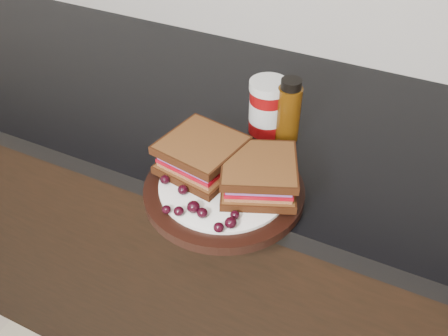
% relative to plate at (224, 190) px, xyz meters
% --- Properties ---
extents(base_cabinets, '(3.96, 0.58, 0.86)m').
position_rel_plate_xyz_m(base_cabinets, '(-0.25, 0.27, -0.48)').
color(base_cabinets, black).
rests_on(base_cabinets, ground_plane).
extents(countertop, '(3.98, 0.60, 0.04)m').
position_rel_plate_xyz_m(countertop, '(-0.25, 0.27, -0.03)').
color(countertop, black).
rests_on(countertop, base_cabinets).
extents(plate, '(0.28, 0.28, 0.02)m').
position_rel_plate_xyz_m(plate, '(0.00, 0.00, 0.00)').
color(plate, black).
rests_on(plate, countertop).
extents(sandwich_left, '(0.15, 0.15, 0.06)m').
position_rel_plate_xyz_m(sandwich_left, '(-0.05, 0.02, 0.04)').
color(sandwich_left, brown).
rests_on(sandwich_left, plate).
extents(sandwich_right, '(0.16, 0.16, 0.06)m').
position_rel_plate_xyz_m(sandwich_right, '(0.06, 0.02, 0.04)').
color(sandwich_right, brown).
rests_on(sandwich_right, plate).
extents(grape_0, '(0.02, 0.02, 0.02)m').
position_rel_plate_xyz_m(grape_0, '(-0.09, -0.04, 0.02)').
color(grape_0, black).
rests_on(grape_0, plate).
extents(grape_1, '(0.02, 0.02, 0.02)m').
position_rel_plate_xyz_m(grape_1, '(-0.05, -0.05, 0.02)').
color(grape_1, black).
rests_on(grape_1, plate).
extents(grape_2, '(0.02, 0.02, 0.01)m').
position_rel_plate_xyz_m(grape_2, '(-0.05, -0.10, 0.02)').
color(grape_2, black).
rests_on(grape_2, plate).
extents(grape_3, '(0.02, 0.02, 0.02)m').
position_rel_plate_xyz_m(grape_3, '(-0.03, -0.10, 0.02)').
color(grape_3, black).
rests_on(grape_3, plate).
extents(grape_4, '(0.02, 0.02, 0.02)m').
position_rel_plate_xyz_m(grape_4, '(-0.01, -0.08, 0.03)').
color(grape_4, black).
rests_on(grape_4, plate).
extents(grape_5, '(0.02, 0.02, 0.02)m').
position_rel_plate_xyz_m(grape_5, '(0.00, -0.09, 0.02)').
color(grape_5, black).
rests_on(grape_5, plate).
extents(grape_6, '(0.02, 0.02, 0.02)m').
position_rel_plate_xyz_m(grape_6, '(0.04, -0.10, 0.02)').
color(grape_6, black).
rests_on(grape_6, plate).
extents(grape_7, '(0.02, 0.02, 0.02)m').
position_rel_plate_xyz_m(grape_7, '(0.05, -0.09, 0.02)').
color(grape_7, black).
rests_on(grape_7, plate).
extents(grape_8, '(0.02, 0.02, 0.01)m').
position_rel_plate_xyz_m(grape_8, '(0.05, -0.07, 0.02)').
color(grape_8, black).
rests_on(grape_8, plate).
extents(grape_9, '(0.02, 0.02, 0.02)m').
position_rel_plate_xyz_m(grape_9, '(0.05, -0.03, 0.02)').
color(grape_9, black).
rests_on(grape_9, plate).
extents(grape_10, '(0.02, 0.02, 0.02)m').
position_rel_plate_xyz_m(grape_10, '(0.09, -0.00, 0.02)').
color(grape_10, black).
rests_on(grape_10, plate).
extents(grape_11, '(0.02, 0.02, 0.02)m').
position_rel_plate_xyz_m(grape_11, '(0.07, -0.00, 0.02)').
color(grape_11, black).
rests_on(grape_11, plate).
extents(grape_12, '(0.02, 0.02, 0.02)m').
position_rel_plate_xyz_m(grape_12, '(0.07, 0.03, 0.02)').
color(grape_12, black).
rests_on(grape_12, plate).
extents(grape_13, '(0.02, 0.02, 0.02)m').
position_rel_plate_xyz_m(grape_13, '(0.07, 0.07, 0.02)').
color(grape_13, black).
rests_on(grape_13, plate).
extents(grape_14, '(0.02, 0.02, 0.02)m').
position_rel_plate_xyz_m(grape_14, '(-0.07, 0.05, 0.02)').
color(grape_14, black).
rests_on(grape_14, plate).
extents(grape_15, '(0.02, 0.02, 0.02)m').
position_rel_plate_xyz_m(grape_15, '(-0.05, 0.01, 0.02)').
color(grape_15, black).
rests_on(grape_15, plate).
extents(grape_16, '(0.02, 0.02, 0.02)m').
position_rel_plate_xyz_m(grape_16, '(-0.08, 0.02, 0.02)').
color(grape_16, black).
rests_on(grape_16, plate).
extents(grape_17, '(0.02, 0.02, 0.02)m').
position_rel_plate_xyz_m(grape_17, '(-0.08, -0.00, 0.03)').
color(grape_17, black).
rests_on(grape_17, plate).
extents(grape_18, '(0.02, 0.02, 0.02)m').
position_rel_plate_xyz_m(grape_18, '(-0.06, 0.04, 0.02)').
color(grape_18, black).
rests_on(grape_18, plate).
extents(grape_19, '(0.02, 0.02, 0.02)m').
position_rel_plate_xyz_m(grape_19, '(-0.07, 0.03, 0.03)').
color(grape_19, black).
rests_on(grape_19, plate).
extents(grape_20, '(0.02, 0.02, 0.02)m').
position_rel_plate_xyz_m(grape_20, '(-0.06, -0.00, 0.02)').
color(grape_20, black).
rests_on(grape_20, plate).
extents(condiment_jar, '(0.08, 0.08, 0.11)m').
position_rel_plate_xyz_m(condiment_jar, '(-0.01, 0.21, 0.05)').
color(condiment_jar, maroon).
rests_on(condiment_jar, countertop).
extents(oil_bottle, '(0.06, 0.06, 0.13)m').
position_rel_plate_xyz_m(oil_bottle, '(0.04, 0.21, 0.06)').
color(oil_bottle, '#4C2A07').
rests_on(oil_bottle, countertop).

